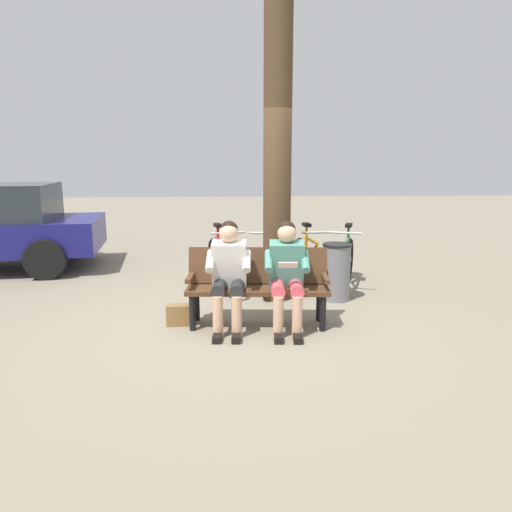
{
  "coord_description": "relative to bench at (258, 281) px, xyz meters",
  "views": [
    {
      "loc": [
        0.15,
        5.34,
        1.84
      ],
      "look_at": [
        -0.19,
        -0.11,
        0.75
      ],
      "focal_mm": 33.2,
      "sensor_mm": 36.0,
      "label": 1
    }
  ],
  "objects": [
    {
      "name": "ground_plane",
      "position": [
        0.19,
        -0.11,
        -0.51
      ],
      "size": [
        40.0,
        40.0,
        0.0
      ],
      "primitive_type": "plane",
      "color": "gray"
    },
    {
      "name": "bicycle_orange",
      "position": [
        0.43,
        -1.61,
        -0.15
      ],
      "size": [
        0.57,
        1.64,
        0.94
      ],
      "rotation": [
        0.0,
        0.0,
        1.82
      ],
      "color": "black",
      "rests_on": "ground"
    },
    {
      "name": "person_companion",
      "position": [
        0.33,
        0.14,
        0.16
      ],
      "size": [
        0.51,
        0.79,
        1.2
      ],
      "rotation": [
        0.0,
        0.0,
        -0.08
      ],
      "color": "white",
      "rests_on": "ground"
    },
    {
      "name": "bench",
      "position": [
        0.0,
        0.0,
        0.0
      ],
      "size": [
        1.63,
        0.6,
        0.87
      ],
      "rotation": [
        0.0,
        0.0,
        -0.08
      ],
      "color": "#51331E",
      "rests_on": "ground"
    },
    {
      "name": "handbag",
      "position": [
        0.89,
        0.01,
        -0.39
      ],
      "size": [
        0.31,
        0.15,
        0.24
      ],
      "primitive_type": "cube",
      "rotation": [
        0.0,
        0.0,
        0.04
      ],
      "color": "olive",
      "rests_on": "ground"
    },
    {
      "name": "person_reading",
      "position": [
        -0.31,
        0.19,
        0.16
      ],
      "size": [
        0.51,
        0.79,
        1.2
      ],
      "rotation": [
        0.0,
        0.0,
        -0.08
      ],
      "color": "#4C8C7A",
      "rests_on": "ground"
    },
    {
      "name": "tree_trunk",
      "position": [
        -0.32,
        -0.99,
        1.38
      ],
      "size": [
        0.37,
        0.37,
        3.77
      ],
      "primitive_type": "cylinder",
      "color": "#4C3823",
      "rests_on": "ground"
    },
    {
      "name": "bicycle_red",
      "position": [
        -1.41,
        -1.49,
        -0.15
      ],
      "size": [
        0.69,
        1.6,
        0.94
      ],
      "rotation": [
        0.0,
        0.0,
        1.22
      ],
      "color": "black",
      "rests_on": "ground"
    },
    {
      "name": "bicycle_black",
      "position": [
        -0.3,
        -1.54,
        -0.15
      ],
      "size": [
        0.56,
        1.65,
        0.94
      ],
      "rotation": [
        0.0,
        0.0,
        1.33
      ],
      "color": "black",
      "rests_on": "ground"
    },
    {
      "name": "litter_bin",
      "position": [
        -1.12,
        -0.88,
        -0.12
      ],
      "size": [
        0.39,
        0.39,
        0.77
      ],
      "color": "slate",
      "rests_on": "ground"
    },
    {
      "name": "bicycle_silver",
      "position": [
        -0.87,
        -1.58,
        -0.15
      ],
      "size": [
        0.48,
        1.68,
        0.94
      ],
      "rotation": [
        0.0,
        0.0,
        1.69
      ],
      "color": "black",
      "rests_on": "ground"
    }
  ]
}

